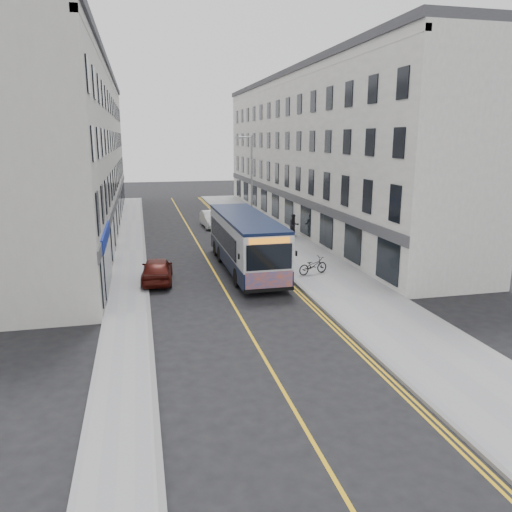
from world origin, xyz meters
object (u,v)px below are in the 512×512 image
streetlamp (251,184)px  pedestrian_far (294,225)px  car_white (212,219)px  bicycle (313,266)px  city_bus (245,241)px  car_maroon (157,270)px  pedestrian_near (281,237)px

streetlamp → pedestrian_far: streetlamp is taller
streetlamp → car_white: 7.98m
streetlamp → bicycle: 11.51m
city_bus → car_maroon: city_bus is taller
bicycle → car_maroon: bearing=69.1°
pedestrian_near → car_white: size_ratio=0.42×
streetlamp → car_white: (-2.09, 6.78, -3.66)m
pedestrian_near → car_maroon: bearing=-148.6°
car_white → car_maroon: size_ratio=1.06×
city_bus → car_white: (0.14, 15.29, -1.09)m
car_maroon → pedestrian_near: bearing=-141.8°
car_white → city_bus: bearing=-92.8°
streetlamp → city_bus: bearing=-104.7°
pedestrian_near → pedestrian_far: bearing=59.7°
city_bus → pedestrian_near: bearing=51.4°
streetlamp → pedestrian_far: 4.90m
city_bus → car_maroon: size_ratio=2.75×
city_bus → bicycle: (3.52, -2.29, -1.19)m
streetlamp → pedestrian_near: (1.26, -4.13, -3.35)m
car_maroon → pedestrian_far: bearing=-132.9°
bicycle → car_white: (-3.38, 17.57, 0.10)m
city_bus → car_white: size_ratio=2.61×
car_white → car_maroon: car_white is taller
bicycle → pedestrian_far: pedestrian_far is taller
streetlamp → pedestrian_near: 5.47m
bicycle → pedestrian_near: size_ratio=1.05×
pedestrian_near → car_maroon: size_ratio=0.44×
streetlamp → pedestrian_far: (3.57, 0.21, -3.35)m
bicycle → car_white: bearing=-4.8°
bicycle → car_maroon: size_ratio=0.46×
bicycle → car_white: car_white is taller
pedestrian_near → car_white: bearing=104.9°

